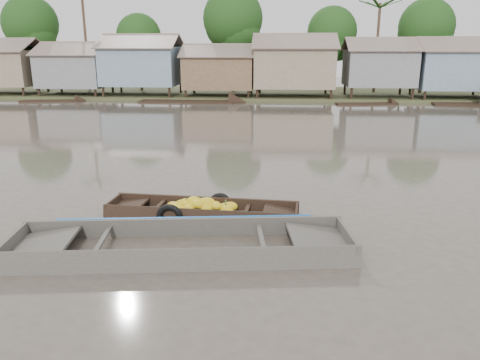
{
  "coord_description": "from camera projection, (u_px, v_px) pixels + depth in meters",
  "views": [
    {
      "loc": [
        1.31,
        -11.12,
        4.35
      ],
      "look_at": [
        0.29,
        1.2,
        0.8
      ],
      "focal_mm": 35.0,
      "sensor_mm": 36.0,
      "label": 1
    }
  ],
  "objects": [
    {
      "name": "riverbank",
      "position": [
        299.0,
        61.0,
        41.39
      ],
      "size": [
        120.0,
        12.47,
        10.22
      ],
      "color": "#384723",
      "rests_on": "ground"
    },
    {
      "name": "banana_boat",
      "position": [
        200.0,
        211.0,
        12.45
      ],
      "size": [
        5.16,
        1.56,
        0.73
      ],
      "rotation": [
        0.0,
        0.0,
        -0.07
      ],
      "color": "black",
      "rests_on": "ground"
    },
    {
      "name": "distant_boats",
      "position": [
        434.0,
        104.0,
        34.53
      ],
      "size": [
        45.51,
        15.39,
        1.38
      ],
      "color": "black",
      "rests_on": "ground"
    },
    {
      "name": "ground",
      "position": [
        225.0,
        223.0,
        11.96
      ],
      "size": [
        120.0,
        120.0,
        0.0
      ],
      "primitive_type": "plane",
      "color": "#494238",
      "rests_on": "ground"
    },
    {
      "name": "viewer_boat",
      "position": [
        183.0,
        249.0,
        10.25
      ],
      "size": [
        7.59,
        2.88,
        0.6
      ],
      "rotation": [
        0.0,
        0.0,
        0.13
      ],
      "color": "#3D3934",
      "rests_on": "ground"
    }
  ]
}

